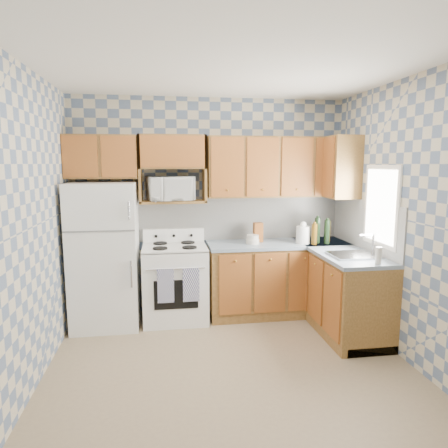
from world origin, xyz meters
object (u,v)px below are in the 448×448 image
at_px(stove_body, 175,284).
at_px(electric_kettle, 303,235).
at_px(refrigerator, 105,255).
at_px(microwave, 170,189).

relative_size(stove_body, electric_kettle, 4.23).
distance_m(refrigerator, electric_kettle, 2.38).
bearing_deg(microwave, stove_body, -89.30).
height_order(refrigerator, microwave, microwave).
xyz_separation_m(stove_body, microwave, (-0.04, 0.14, 1.15)).
bearing_deg(stove_body, refrigerator, -178.22).
bearing_deg(refrigerator, stove_body, 1.78).
distance_m(refrigerator, microwave, 1.09).
bearing_deg(electric_kettle, stove_body, 176.55).
height_order(stove_body, microwave, microwave).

